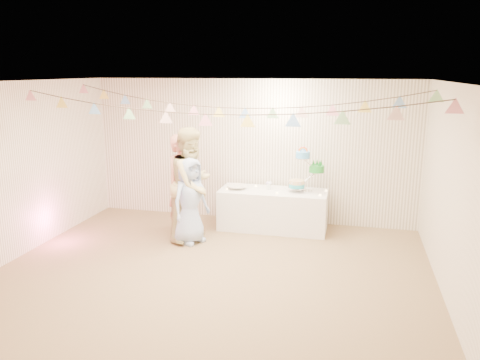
% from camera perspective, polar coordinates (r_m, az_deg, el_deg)
% --- Properties ---
extents(floor, '(6.00, 6.00, 0.00)m').
position_cam_1_polar(floor, '(6.66, -3.37, -11.14)').
color(floor, brown).
rests_on(floor, ground).
extents(ceiling, '(6.00, 6.00, 0.00)m').
position_cam_1_polar(ceiling, '(6.07, -3.71, 11.83)').
color(ceiling, white).
rests_on(ceiling, ground).
extents(back_wall, '(6.00, 6.00, 0.00)m').
position_cam_1_polar(back_wall, '(8.61, 1.40, 3.57)').
color(back_wall, white).
rests_on(back_wall, ground).
extents(front_wall, '(6.00, 6.00, 0.00)m').
position_cam_1_polar(front_wall, '(4.03, -14.22, -8.28)').
color(front_wall, white).
rests_on(front_wall, ground).
extents(left_wall, '(5.00, 5.00, 0.00)m').
position_cam_1_polar(left_wall, '(7.67, -25.49, 1.06)').
color(left_wall, white).
rests_on(left_wall, ground).
extents(right_wall, '(5.00, 5.00, 0.00)m').
position_cam_1_polar(right_wall, '(6.08, 24.58, -1.75)').
color(right_wall, white).
rests_on(right_wall, ground).
extents(table, '(1.87, 0.75, 0.70)m').
position_cam_1_polar(table, '(8.27, 4.05, -3.62)').
color(table, white).
rests_on(table, floor).
extents(cake_stand, '(0.65, 0.38, 0.73)m').
position_cam_1_polar(cake_stand, '(8.06, 8.05, 1.43)').
color(cake_stand, silver).
rests_on(cake_stand, table).
extents(cake_bottom, '(0.31, 0.31, 0.15)m').
position_cam_1_polar(cake_bottom, '(8.08, 6.89, -0.53)').
color(cake_bottom, '#27ABB8').
rests_on(cake_bottom, cake_stand).
extents(cake_middle, '(0.27, 0.27, 0.22)m').
position_cam_1_polar(cake_middle, '(8.14, 9.38, 1.44)').
color(cake_middle, '#1D8729').
rests_on(cake_middle, cake_stand).
extents(cake_top_tier, '(0.25, 0.25, 0.19)m').
position_cam_1_polar(cake_top_tier, '(7.99, 7.66, 3.25)').
color(cake_top_tier, '#4CA7F0').
rests_on(cake_top_tier, cake_stand).
extents(platter, '(0.35, 0.35, 0.02)m').
position_cam_1_polar(platter, '(8.24, -0.40, -0.70)').
color(platter, white).
rests_on(platter, table).
extents(posy, '(0.13, 0.13, 0.14)m').
position_cam_1_polar(posy, '(8.21, 3.55, -0.33)').
color(posy, white).
rests_on(posy, table).
extents(person_adult_a, '(0.63, 0.73, 1.70)m').
position_cam_1_polar(person_adult_a, '(8.00, -7.08, -0.55)').
color(person_adult_a, tan).
rests_on(person_adult_a, floor).
extents(person_adult_b, '(0.91, 1.06, 1.87)m').
position_cam_1_polar(person_adult_b, '(7.65, -5.87, -0.52)').
color(person_adult_b, tan).
rests_on(person_adult_b, floor).
extents(person_child, '(0.72, 0.82, 1.41)m').
position_cam_1_polar(person_child, '(7.56, -6.12, -2.51)').
color(person_child, '#9CB3DE').
rests_on(person_child, floor).
extents(bunting_back, '(5.60, 1.10, 0.40)m').
position_cam_1_polar(bunting_back, '(7.13, -1.00, 10.06)').
color(bunting_back, pink).
rests_on(bunting_back, ceiling).
extents(bunting_front, '(5.60, 0.90, 0.36)m').
position_cam_1_polar(bunting_front, '(5.89, -4.26, 9.05)').
color(bunting_front, '#72A5E5').
rests_on(bunting_front, ceiling).
extents(tealight_0, '(0.04, 0.04, 0.03)m').
position_cam_1_polar(tealight_0, '(8.20, -1.61, -1.09)').
color(tealight_0, '#FFD88C').
rests_on(tealight_0, table).
extents(tealight_1, '(0.04, 0.04, 0.03)m').
position_cam_1_polar(tealight_1, '(8.41, 1.95, -0.73)').
color(tealight_1, '#FFD88C').
rests_on(tealight_1, table).
extents(tealight_2, '(0.04, 0.04, 0.03)m').
position_cam_1_polar(tealight_2, '(7.95, 4.53, -1.59)').
color(tealight_2, '#FFD88C').
rests_on(tealight_2, table).
extents(tealight_3, '(0.04, 0.04, 0.03)m').
position_cam_1_polar(tealight_3, '(8.34, 6.72, -0.94)').
color(tealight_3, '#FFD88C').
rests_on(tealight_3, table).
extents(tealight_4, '(0.04, 0.04, 0.03)m').
position_cam_1_polar(tealight_4, '(7.91, 9.73, -1.82)').
color(tealight_4, '#FFD88C').
rests_on(tealight_4, table).
extents(tealight_5, '(0.04, 0.04, 0.03)m').
position_cam_1_polar(tealight_5, '(8.22, 10.46, -1.27)').
color(tealight_5, '#FFD88C').
rests_on(tealight_5, table).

